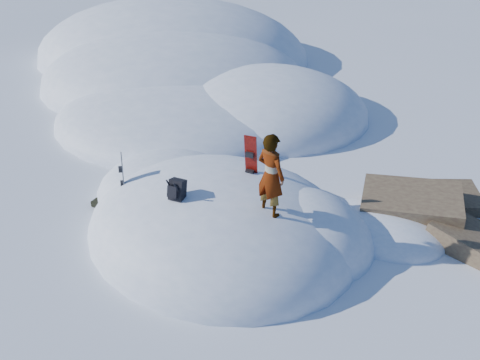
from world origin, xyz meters
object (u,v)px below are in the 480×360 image
Objects in this scene: snowboard_red at (251,165)px; person at (271,176)px; backpack at (177,190)px; snowboard_dark at (123,178)px.

person is at bearing -54.19° from snowboard_red.
snowboard_dark is at bearing 162.59° from backpack.
snowboard_red is 3.26m from snowboard_dark.
snowboard_dark is 2.12m from backpack.
snowboard_red is 2.03m from backpack.
backpack reaches higher than snowboard_dark.
person reaches higher than snowboard_dark.
snowboard_dark is at bearing -161.08° from snowboard_red.
person reaches higher than backpack.
backpack is at bearing 33.27° from snowboard_dark.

